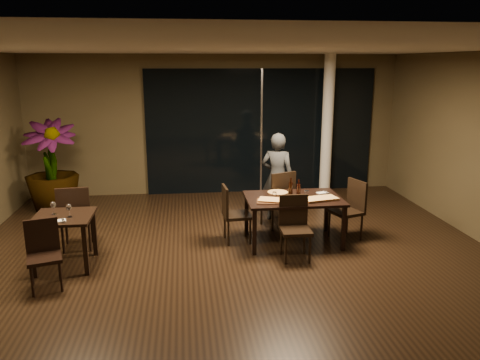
# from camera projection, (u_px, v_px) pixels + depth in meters

# --- Properties ---
(ground) EXTENTS (8.00, 8.00, 0.00)m
(ground) POSITION_uv_depth(u_px,v_px,m) (237.00, 266.00, 6.68)
(ground) COLOR black
(ground) RESTS_ON ground
(wall_back) EXTENTS (8.00, 0.10, 3.00)m
(wall_back) POSITION_uv_depth(u_px,v_px,m) (215.00, 125.00, 10.21)
(wall_back) COLOR #473C26
(wall_back) RESTS_ON ground
(wall_front) EXTENTS (8.00, 0.10, 3.00)m
(wall_front) POSITION_uv_depth(u_px,v_px,m) (326.00, 325.00, 2.41)
(wall_front) COLOR #473C26
(wall_front) RESTS_ON ground
(ceiling) EXTENTS (8.00, 8.00, 0.04)m
(ceiling) POSITION_uv_depth(u_px,v_px,m) (236.00, 46.00, 5.94)
(ceiling) COLOR silver
(ceiling) RESTS_ON wall_back
(window_panel) EXTENTS (5.00, 0.06, 2.70)m
(window_panel) POSITION_uv_depth(u_px,v_px,m) (261.00, 131.00, 10.28)
(window_panel) COLOR black
(window_panel) RESTS_ON ground
(column) EXTENTS (0.24, 0.24, 3.00)m
(column) POSITION_uv_depth(u_px,v_px,m) (327.00, 125.00, 10.11)
(column) COLOR white
(column) RESTS_ON ground
(main_table) EXTENTS (1.50, 1.00, 0.75)m
(main_table) POSITION_uv_depth(u_px,v_px,m) (293.00, 202.00, 7.40)
(main_table) COLOR black
(main_table) RESTS_ON ground
(side_table) EXTENTS (0.80, 0.80, 0.75)m
(side_table) POSITION_uv_depth(u_px,v_px,m) (64.00, 224.00, 6.53)
(side_table) COLOR black
(side_table) RESTS_ON ground
(chair_main_far) EXTENTS (0.60, 0.60, 1.02)m
(chair_main_far) POSITION_uv_depth(u_px,v_px,m) (279.00, 196.00, 8.09)
(chair_main_far) COLOR black
(chair_main_far) RESTS_ON ground
(chair_main_near) EXTENTS (0.44, 0.44, 0.93)m
(chair_main_near) POSITION_uv_depth(u_px,v_px,m) (295.00, 224.00, 6.87)
(chair_main_near) COLOR black
(chair_main_near) RESTS_ON ground
(chair_main_left) EXTENTS (0.46, 0.46, 0.93)m
(chair_main_left) POSITION_uv_depth(u_px,v_px,m) (232.00, 211.00, 7.46)
(chair_main_left) COLOR black
(chair_main_left) RESTS_ON ground
(chair_main_right) EXTENTS (0.57, 0.57, 0.97)m
(chair_main_right) POSITION_uv_depth(u_px,v_px,m) (351.00, 206.00, 7.62)
(chair_main_right) COLOR black
(chair_main_right) RESTS_ON ground
(chair_side_far) EXTENTS (0.52, 0.52, 1.03)m
(chair_side_far) POSITION_uv_depth(u_px,v_px,m) (75.00, 215.00, 7.11)
(chair_side_far) COLOR black
(chair_side_far) RESTS_ON ground
(chair_side_near) EXTENTS (0.51, 0.51, 0.88)m
(chair_side_near) POSITION_uv_depth(u_px,v_px,m) (44.00, 250.00, 5.95)
(chair_side_near) COLOR black
(chair_side_near) RESTS_ON ground
(diner) EXTENTS (0.65, 0.56, 1.61)m
(diner) POSITION_uv_depth(u_px,v_px,m) (277.00, 177.00, 8.46)
(diner) COLOR #2C2E31
(diner) RESTS_ON ground
(potted_plant) EXTENTS (1.14, 1.14, 1.78)m
(potted_plant) POSITION_uv_depth(u_px,v_px,m) (51.00, 167.00, 8.92)
(potted_plant) COLOR #1A4517
(potted_plant) RESTS_ON ground
(pizza_board_left) EXTENTS (0.64, 0.40, 0.01)m
(pizza_board_left) POSITION_uv_depth(u_px,v_px,m) (276.00, 201.00, 7.15)
(pizza_board_left) COLOR #472816
(pizza_board_left) RESTS_ON main_table
(pizza_board_right) EXTENTS (0.56, 0.35, 0.01)m
(pizza_board_right) POSITION_uv_depth(u_px,v_px,m) (320.00, 200.00, 7.24)
(pizza_board_right) COLOR #4B3018
(pizza_board_right) RESTS_ON main_table
(oblong_pizza_left) EXTENTS (0.57, 0.39, 0.02)m
(oblong_pizza_left) POSITION_uv_depth(u_px,v_px,m) (276.00, 200.00, 7.14)
(oblong_pizza_left) COLOR maroon
(oblong_pizza_left) RESTS_ON pizza_board_left
(oblong_pizza_right) EXTENTS (0.54, 0.34, 0.02)m
(oblong_pizza_right) POSITION_uv_depth(u_px,v_px,m) (320.00, 199.00, 7.23)
(oblong_pizza_right) COLOR maroon
(oblong_pizza_right) RESTS_ON pizza_board_right
(round_pizza) EXTENTS (0.32, 0.32, 0.01)m
(round_pizza) POSITION_uv_depth(u_px,v_px,m) (278.00, 193.00, 7.63)
(round_pizza) COLOR #A92B12
(round_pizza) RESTS_ON main_table
(bottle_a) EXTENTS (0.06, 0.06, 0.28)m
(bottle_a) POSITION_uv_depth(u_px,v_px,m) (290.00, 188.00, 7.40)
(bottle_a) COLOR black
(bottle_a) RESTS_ON main_table
(bottle_b) EXTENTS (0.06, 0.06, 0.29)m
(bottle_b) POSITION_uv_depth(u_px,v_px,m) (299.00, 188.00, 7.36)
(bottle_b) COLOR black
(bottle_b) RESTS_ON main_table
(bottle_c) EXTENTS (0.07, 0.07, 0.30)m
(bottle_c) POSITION_uv_depth(u_px,v_px,m) (291.00, 187.00, 7.43)
(bottle_c) COLOR black
(bottle_c) RESTS_ON main_table
(tumbler_left) EXTENTS (0.07, 0.07, 0.08)m
(tumbler_left) POSITION_uv_depth(u_px,v_px,m) (274.00, 195.00, 7.40)
(tumbler_left) COLOR white
(tumbler_left) RESTS_ON main_table
(tumbler_right) EXTENTS (0.07, 0.07, 0.08)m
(tumbler_right) POSITION_uv_depth(u_px,v_px,m) (307.00, 193.00, 7.47)
(tumbler_right) COLOR white
(tumbler_right) RESTS_ON main_table
(napkin_near) EXTENTS (0.18, 0.10, 0.01)m
(napkin_near) POSITION_uv_depth(u_px,v_px,m) (327.00, 198.00, 7.33)
(napkin_near) COLOR white
(napkin_near) RESTS_ON main_table
(napkin_far) EXTENTS (0.20, 0.14, 0.01)m
(napkin_far) POSITION_uv_depth(u_px,v_px,m) (322.00, 193.00, 7.61)
(napkin_far) COLOR silver
(napkin_far) RESTS_ON main_table
(wine_glass_a) EXTENTS (0.08, 0.08, 0.18)m
(wine_glass_a) POSITION_uv_depth(u_px,v_px,m) (53.00, 208.00, 6.54)
(wine_glass_a) COLOR white
(wine_glass_a) RESTS_ON side_table
(wine_glass_b) EXTENTS (0.08, 0.08, 0.18)m
(wine_glass_b) POSITION_uv_depth(u_px,v_px,m) (69.00, 211.00, 6.43)
(wine_glass_b) COLOR white
(wine_glass_b) RESTS_ON side_table
(side_napkin) EXTENTS (0.21, 0.16, 0.01)m
(side_napkin) POSITION_uv_depth(u_px,v_px,m) (59.00, 221.00, 6.26)
(side_napkin) COLOR white
(side_napkin) RESTS_ON side_table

